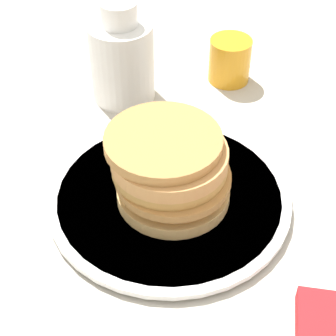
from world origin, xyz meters
The scene contains 5 objects.
ground_plane centered at (0.00, 0.00, 0.00)m, with size 4.00×4.00×0.00m, color #BCB7AD.
plate centered at (0.00, -0.01, 0.01)m, with size 0.29×0.29×0.01m.
pancake_stack centered at (0.00, -0.01, 0.05)m, with size 0.15×0.15×0.08m.
juice_glass centered at (0.05, 0.26, 0.03)m, with size 0.06×0.06×0.07m.
cream_jug centered at (-0.10, 0.19, 0.06)m, with size 0.09×0.09×0.15m.
Camera 1 is at (0.08, -0.47, 0.49)m, focal length 60.00 mm.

